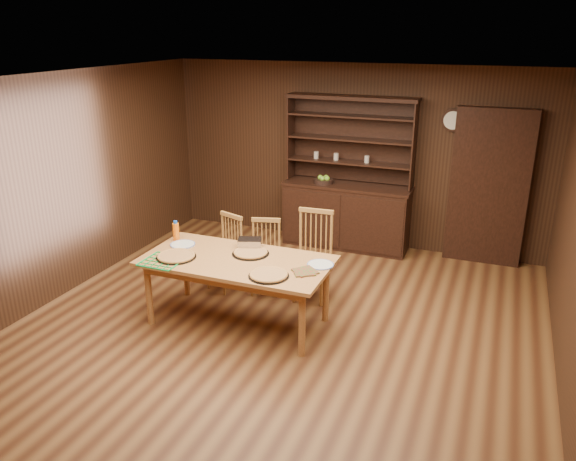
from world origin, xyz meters
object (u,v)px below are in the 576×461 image
at_px(china_hutch, 347,207).
at_px(chair_right, 313,252).
at_px(juice_bottle, 176,231).
at_px(dining_table, 237,266).
at_px(chair_center, 265,254).
at_px(chair_left, 227,250).

relative_size(china_hutch, chair_right, 2.03).
distance_m(china_hutch, juice_bottle, 2.76).
relative_size(china_hutch, dining_table, 1.09).
distance_m(china_hutch, chair_center, 1.86).
height_order(chair_right, juice_bottle, chair_right).
xyz_separation_m(chair_left, chair_center, (0.48, 0.08, -0.01)).
bearing_deg(china_hutch, chair_left, -117.72).
xyz_separation_m(dining_table, chair_right, (0.55, 0.91, -0.11)).
height_order(chair_left, juice_bottle, juice_bottle).
height_order(dining_table, juice_bottle, juice_bottle).
bearing_deg(dining_table, juice_bottle, 163.92).
height_order(china_hutch, chair_right, china_hutch).
bearing_deg(chair_center, china_hutch, 59.13).
height_order(dining_table, chair_right, chair_right).
bearing_deg(chair_center, juice_bottle, -160.41).
distance_m(chair_center, chair_right, 0.60).
bearing_deg(chair_center, dining_table, -102.09).
bearing_deg(chair_right, chair_center, -177.57).
distance_m(chair_center, juice_bottle, 1.11).
height_order(chair_center, juice_bottle, juice_bottle).
distance_m(china_hutch, dining_table, 2.68).
bearing_deg(chair_right, dining_table, -124.28).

